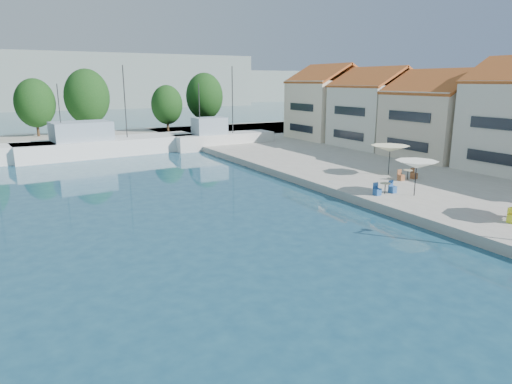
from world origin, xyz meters
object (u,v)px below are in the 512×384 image
umbrella_white (417,164)px  umbrella_cream (390,149)px  trawler_03 (106,145)px  trawler_04 (221,139)px

umbrella_white → umbrella_cream: 6.82m
trawler_03 → umbrella_white: (13.85, -31.81, 1.65)m
umbrella_cream → trawler_03: bearing=123.7°
trawler_04 → umbrella_cream: 24.82m
trawler_03 → umbrella_white: trawler_03 is taller
trawler_04 → umbrella_white: trawler_04 is taller
trawler_04 → umbrella_cream: trawler_04 is taller
trawler_03 → umbrella_cream: (17.30, -25.93, 1.72)m
trawler_03 → umbrella_white: 34.74m
trawler_04 → umbrella_white: size_ratio=4.54×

